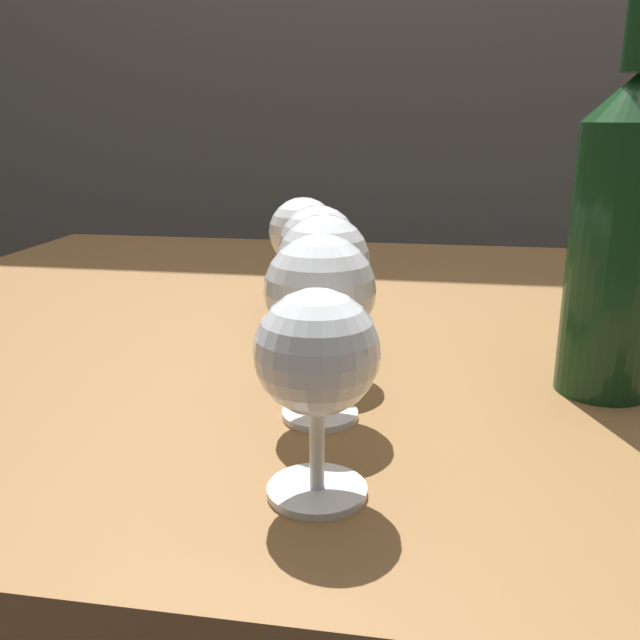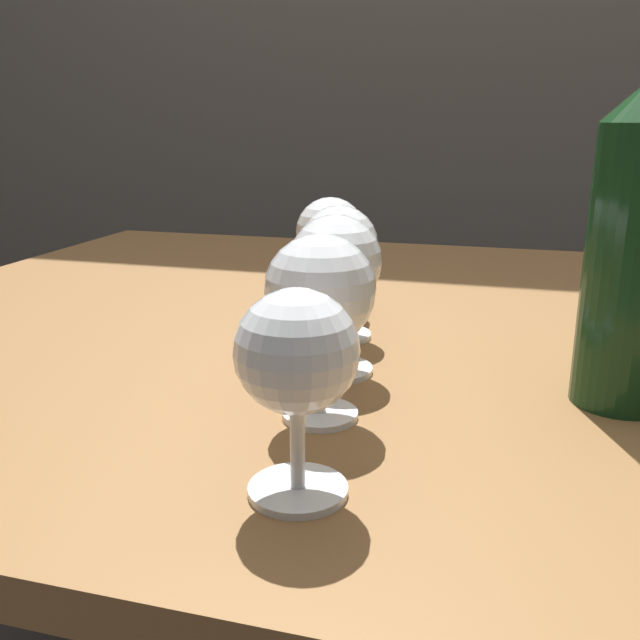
# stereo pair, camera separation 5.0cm
# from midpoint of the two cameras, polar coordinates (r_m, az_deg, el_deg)

# --- Properties ---
(dining_table) EXTENTS (1.28, 0.98, 0.75)m
(dining_table) POSITION_cam_midpoint_polar(r_m,az_deg,el_deg) (0.80, 8.73, -6.20)
(dining_table) COLOR brown
(dining_table) RESTS_ON ground_plane
(wine_glass_white) EXTENTS (0.07, 0.07, 0.13)m
(wine_glass_white) POSITION_cam_midpoint_polar(r_m,az_deg,el_deg) (0.39, 1.71, -3.15)
(wine_glass_white) COLOR white
(wine_glass_white) RESTS_ON dining_table
(wine_glass_amber) EXTENTS (0.08, 0.08, 0.14)m
(wine_glass_amber) POSITION_cam_midpoint_polar(r_m,az_deg,el_deg) (0.49, 2.89, 2.05)
(wine_glass_amber) COLOR white
(wine_glass_amber) RESTS_ON dining_table
(wine_glass_merlot) EXTENTS (0.08, 0.08, 0.14)m
(wine_glass_merlot) POSITION_cam_midpoint_polar(r_m,az_deg,el_deg) (0.59, 3.73, 4.54)
(wine_glass_merlot) COLOR white
(wine_glass_merlot) RESTS_ON dining_table
(wine_glass_chardonnay) EXTENTS (0.08, 0.08, 0.13)m
(wine_glass_chardonnay) POSITION_cam_midpoint_polar(r_m,az_deg,el_deg) (0.69, 3.68, 5.90)
(wine_glass_chardonnay) COLOR white
(wine_glass_chardonnay) RESTS_ON dining_table
(wine_glass_port) EXTENTS (0.08, 0.08, 0.13)m
(wine_glass_port) POSITION_cam_midpoint_polar(r_m,az_deg,el_deg) (0.78, 2.70, 6.97)
(wine_glass_port) COLOR white
(wine_glass_port) RESTS_ON dining_table
(wine_bottle) EXTENTS (0.07, 0.07, 0.33)m
(wine_bottle) POSITION_cam_midpoint_polar(r_m,az_deg,el_deg) (0.57, 27.19, 6.06)
(wine_bottle) COLOR #143819
(wine_bottle) RESTS_ON dining_table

